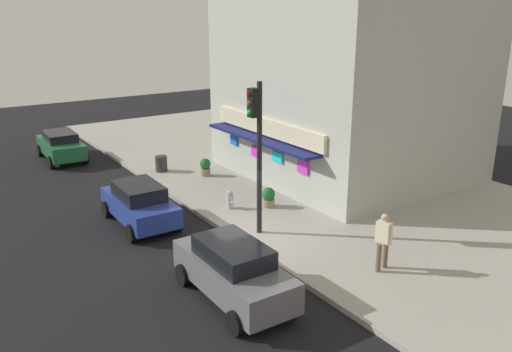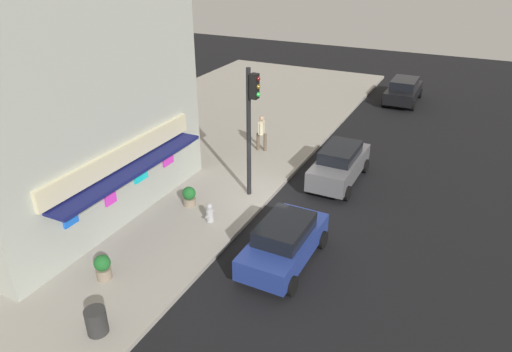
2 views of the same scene
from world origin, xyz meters
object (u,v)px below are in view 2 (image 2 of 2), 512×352
Objects in this scene: traffic_light at (251,117)px; potted_plant_by_doorway at (189,196)px; potted_plant_by_window at (103,267)px; parked_car_black at (403,90)px; fire_hydrant at (210,213)px; trash_can at (96,321)px; pedestrian at (262,132)px; parked_car_blue at (284,242)px; parked_car_grey at (339,164)px.

potted_plant_by_doorway is at bearing 135.84° from traffic_light.
parked_car_black is at bearing -12.10° from potted_plant_by_window.
fire_hydrant is 0.17× the size of parked_car_black.
trash_can is (-6.13, -0.18, 0.02)m from fire_hydrant.
pedestrian is at bearing 5.81° from trash_can.
fire_hydrant is 6.13m from trash_can.
fire_hydrant is at bearing -16.21° from potted_plant_by_window.
potted_plant_by_window is at bearing -178.62° from potted_plant_by_doorway.
parked_car_blue is (-7.81, -4.53, -0.36)m from pedestrian.
parked_car_blue is at bearing -104.52° from fire_hydrant.
potted_plant_by_window is at bearing 166.08° from traffic_light.
parked_car_grey is (11.74, -3.10, 0.32)m from trash_can.
potted_plant_by_doorway is 0.19× the size of parked_car_grey.
fire_hydrant is 1.54m from potted_plant_by_doorway.
traffic_light is at bearing 137.04° from parked_car_grey.
traffic_light is 7.06× the size of fire_hydrant.
parked_car_blue is at bearing -139.66° from traffic_light.
traffic_light is 5.30m from parked_car_blue.
pedestrian is at bearing 9.41° from fire_hydrant.
pedestrian is 2.17× the size of potted_plant_by_window.
traffic_light is at bearing -1.79° from trash_can.
pedestrian reaches higher than parked_car_black.
potted_plant_by_window is 0.21× the size of parked_car_blue.
trash_can is (-8.70, 0.27, -3.01)m from traffic_light.
pedestrian is 0.41× the size of parked_car_black.
traffic_light reaches higher than parked_car_grey.
parked_car_black is at bearing -1.82° from parked_car_grey.
parked_car_black reaches higher than parked_car_blue.
traffic_light is at bearing -13.92° from potted_plant_by_window.
potted_plant_by_doorway is (-1.88, 1.83, -2.99)m from traffic_light.
fire_hydrant is 4.49m from potted_plant_by_window.
parked_car_black is (13.17, -0.42, -0.05)m from parked_car_grey.
parked_car_blue is at bearing -53.50° from potted_plant_by_window.
potted_plant_by_window is (-5.00, -0.12, 0.03)m from potted_plant_by_doorway.
parked_car_grey is (5.61, -3.28, 0.34)m from fire_hydrant.
pedestrian is at bearing -0.53° from potted_plant_by_window.
pedestrian is 0.43× the size of parked_car_grey.
parked_car_grey is 13.18m from parked_car_black.
parked_car_black is 19.66m from parked_car_blue.
parked_car_grey is 6.49m from parked_car_blue.
potted_plant_by_window reaches higher than trash_can.
potted_plant_by_doorway is at bearing 136.57° from parked_car_grey.
parked_car_grey is at bearing 0.92° from parked_car_blue.
potted_plant_by_window is at bearing 179.47° from pedestrian.
fire_hydrant is 0.95× the size of potted_plant_by_doorway.
parked_car_grey reaches higher than potted_plant_by_window.
trash_can is 0.19× the size of parked_car_blue.
potted_plant_by_doorway is 5.00m from potted_plant_by_window.
parked_car_grey is (9.92, -4.53, 0.27)m from potted_plant_by_window.
parked_car_blue is (-0.88, -3.38, 0.28)m from fire_hydrant.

